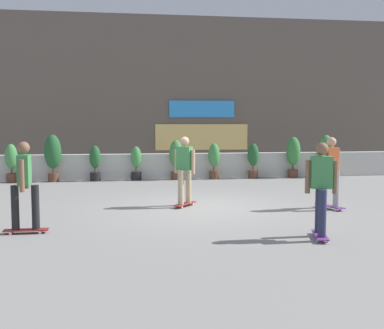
# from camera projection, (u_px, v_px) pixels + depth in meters

# --- Properties ---
(ground_plane) EXTENTS (48.00, 48.00, 0.00)m
(ground_plane) POSITION_uv_depth(u_px,v_px,m) (201.00, 207.00, 11.47)
(ground_plane) COLOR gray
(planter_wall) EXTENTS (18.00, 0.40, 0.90)m
(planter_wall) POSITION_uv_depth(u_px,v_px,m) (175.00, 166.00, 17.35)
(planter_wall) COLOR beige
(planter_wall) RESTS_ON ground
(building_backdrop) EXTENTS (20.00, 2.08, 6.50)m
(building_backdrop) POSITION_uv_depth(u_px,v_px,m) (165.00, 95.00, 21.04)
(building_backdrop) COLOR #60564C
(building_backdrop) RESTS_ON ground
(potted_plant_0) EXTENTS (0.42, 0.42, 1.31)m
(potted_plant_0) POSITION_uv_depth(u_px,v_px,m) (11.00, 161.00, 16.10)
(potted_plant_0) COLOR brown
(potted_plant_0) RESTS_ON ground
(potted_plant_1) EXTENTS (0.57, 0.57, 1.62)m
(potted_plant_1) POSITION_uv_depth(u_px,v_px,m) (53.00, 154.00, 16.27)
(potted_plant_1) COLOR brown
(potted_plant_1) RESTS_ON ground
(potted_plant_2) EXTENTS (0.38, 0.38, 1.23)m
(potted_plant_2) POSITION_uv_depth(u_px,v_px,m) (95.00, 162.00, 16.49)
(potted_plant_2) COLOR black
(potted_plant_2) RESTS_ON ground
(potted_plant_3) EXTENTS (0.36, 0.36, 1.19)m
(potted_plant_3) POSITION_uv_depth(u_px,v_px,m) (136.00, 162.00, 16.69)
(potted_plant_3) COLOR black
(potted_plant_3) RESTS_ON ground
(potted_plant_4) EXTENTS (0.47, 0.47, 1.41)m
(potted_plant_4) POSITION_uv_depth(u_px,v_px,m) (176.00, 157.00, 16.87)
(potted_plant_4) COLOR brown
(potted_plant_4) RESTS_ON ground
(potted_plant_5) EXTENTS (0.41, 0.41, 1.29)m
(potted_plant_5) POSITION_uv_depth(u_px,v_px,m) (214.00, 159.00, 17.07)
(potted_plant_5) COLOR brown
(potted_plant_5) RESTS_ON ground
(potted_plant_6) EXTENTS (0.40, 0.40, 1.27)m
(potted_plant_6) POSITION_uv_depth(u_px,v_px,m) (253.00, 159.00, 17.28)
(potted_plant_6) COLOR brown
(potted_plant_6) RESTS_ON ground
(potted_plant_7) EXTENTS (0.51, 0.51, 1.50)m
(potted_plant_7) POSITION_uv_depth(u_px,v_px,m) (293.00, 154.00, 17.47)
(potted_plant_7) COLOR brown
(potted_plant_7) RESTS_ON ground
(potted_plant_8) EXTENTS (0.54, 0.54, 1.56)m
(potted_plant_8) POSITION_uv_depth(u_px,v_px,m) (326.00, 153.00, 17.65)
(potted_plant_8) COLOR brown
(potted_plant_8) RESTS_ON ground
(skater_by_wall_left) EXTENTS (0.54, 0.82, 1.70)m
(skater_by_wall_left) POSITION_uv_depth(u_px,v_px,m) (321.00, 186.00, 8.29)
(skater_by_wall_left) COLOR #72338C
(skater_by_wall_left) RESTS_ON ground
(skater_far_right) EXTENTS (0.52, 0.82, 1.70)m
(skater_far_right) POSITION_uv_depth(u_px,v_px,m) (331.00, 169.00, 11.15)
(skater_far_right) COLOR #72338C
(skater_far_right) RESTS_ON ground
(skater_foreground) EXTENTS (0.80, 0.56, 1.70)m
(skater_foreground) POSITION_uv_depth(u_px,v_px,m) (25.00, 183.00, 8.69)
(skater_foreground) COLOR maroon
(skater_foreground) RESTS_ON ground
(skater_by_wall_right) EXTENTS (0.65, 0.75, 1.70)m
(skater_by_wall_right) POSITION_uv_depth(u_px,v_px,m) (185.00, 168.00, 11.47)
(skater_by_wall_right) COLOR maroon
(skater_by_wall_right) RESTS_ON ground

